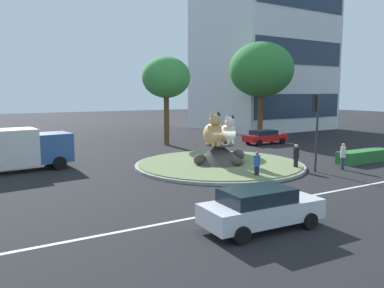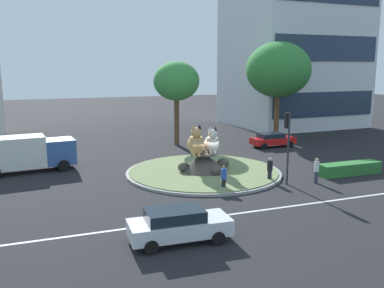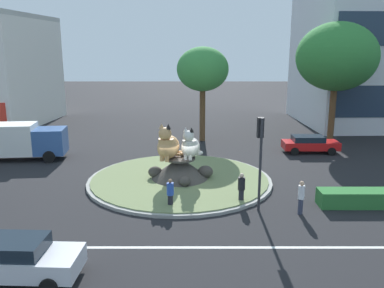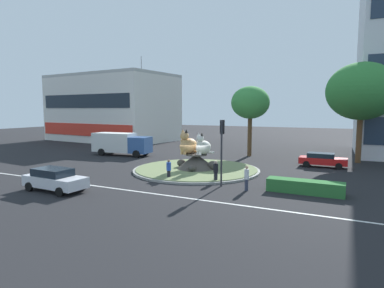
% 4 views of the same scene
% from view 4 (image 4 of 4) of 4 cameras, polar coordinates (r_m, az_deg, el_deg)
% --- Properties ---
extents(ground_plane, '(160.00, 160.00, 0.00)m').
position_cam_4_polar(ground_plane, '(30.83, 0.75, -4.70)').
color(ground_plane, black).
extents(lane_centreline, '(112.00, 0.20, 0.01)m').
position_cam_4_polar(lane_centreline, '(23.31, -8.69, -8.31)').
color(lane_centreline, silver).
rests_on(lane_centreline, ground).
extents(roundabout_island, '(11.85, 11.85, 1.61)m').
position_cam_4_polar(roundabout_island, '(30.75, 0.77, -3.93)').
color(roundabout_island, gray).
rests_on(roundabout_island, ground).
extents(cat_statue_calico, '(1.90, 2.31, 2.34)m').
position_cam_4_polar(cat_statue_calico, '(30.50, -0.71, -0.14)').
color(cat_statue_calico, tan).
rests_on(cat_statue_calico, roundabout_island).
extents(cat_statue_white, '(1.64, 2.04, 2.04)m').
position_cam_4_polar(cat_statue_white, '(30.16, 1.90, -0.42)').
color(cat_statue_white, silver).
rests_on(cat_statue_white, roundabout_island).
extents(traffic_light_mast, '(0.35, 0.46, 4.99)m').
position_cam_4_polar(traffic_light_mast, '(24.39, 5.25, 0.67)').
color(traffic_light_mast, '#2D2D33').
rests_on(traffic_light_mast, ground).
extents(shophouse_block, '(23.52, 15.31, 15.60)m').
position_cam_4_polar(shophouse_block, '(62.82, -13.76, 6.12)').
color(shophouse_block, silver).
rests_on(shophouse_block, ground).
extents(clipped_hedge_strip, '(5.11, 1.20, 0.90)m').
position_cam_4_polar(clipped_hedge_strip, '(23.97, 19.14, -7.08)').
color(clipped_hedge_strip, '#2D7033').
rests_on(clipped_hedge_strip, ground).
extents(broadleaf_tree_behind_island, '(7.20, 7.20, 10.74)m').
position_cam_4_polar(broadleaf_tree_behind_island, '(39.37, 27.53, 8.15)').
color(broadleaf_tree_behind_island, brown).
rests_on(broadleaf_tree_behind_island, ground).
extents(second_tree_near_tower, '(4.66, 4.66, 8.58)m').
position_cam_4_polar(second_tree_near_tower, '(40.67, 10.16, 7.07)').
color(second_tree_near_tower, brown).
rests_on(second_tree_near_tower, ground).
extents(pedestrian_black_shirt, '(0.39, 0.39, 1.77)m').
position_cam_4_polar(pedestrian_black_shirt, '(25.80, 4.17, -4.74)').
color(pedestrian_black_shirt, black).
rests_on(pedestrian_black_shirt, ground).
extents(pedestrian_white_shirt, '(0.33, 0.33, 1.80)m').
position_cam_4_polar(pedestrian_white_shirt, '(23.56, 9.52, -5.77)').
color(pedestrian_white_shirt, '#33384C').
rests_on(pedestrian_white_shirt, ground).
extents(pedestrian_blue_shirt, '(0.38, 0.38, 1.67)m').
position_cam_4_polar(pedestrian_blue_shirt, '(26.90, -4.09, -4.42)').
color(pedestrian_blue_shirt, black).
rests_on(pedestrian_blue_shirt, ground).
extents(sedan_on_far_lane, '(4.51, 1.97, 1.41)m').
position_cam_4_polar(sedan_on_far_lane, '(35.16, 21.85, -2.55)').
color(sedan_on_far_lane, red).
rests_on(sedan_on_far_lane, ground).
extents(hatchback_near_shophouse, '(4.85, 2.27, 1.60)m').
position_cam_4_polar(hatchback_near_shophouse, '(25.20, -22.89, -5.69)').
color(hatchback_near_shophouse, silver).
rests_on(hatchback_near_shophouse, ground).
extents(delivery_box_truck, '(7.68, 3.18, 2.80)m').
position_cam_4_polar(delivery_box_truck, '(41.81, -12.32, 0.15)').
color(delivery_box_truck, '#335693').
rests_on(delivery_box_truck, ground).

